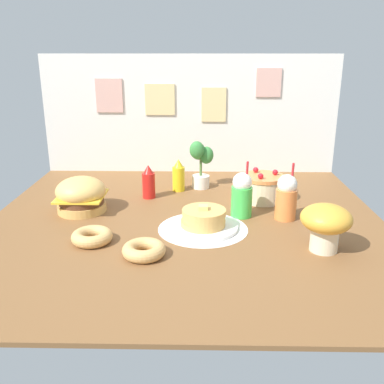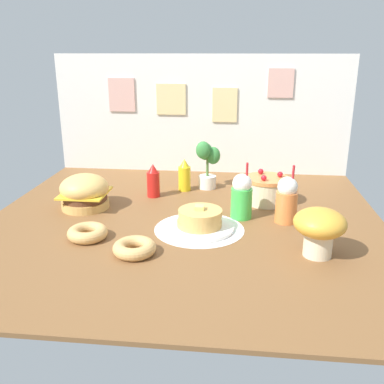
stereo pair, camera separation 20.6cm
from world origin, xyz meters
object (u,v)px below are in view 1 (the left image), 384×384
at_px(donut_pink_glaze, 92,236).
at_px(donut_chocolate, 144,250).
at_px(cream_soda_cup, 242,195).
at_px(layer_cake, 262,188).
at_px(orange_float_cup, 286,197).
at_px(mushroom_stool, 326,223).
at_px(pancake_stack, 203,220).
at_px(ketchup_bottle, 149,183).
at_px(burger, 81,195).
at_px(mustard_bottle, 179,176).
at_px(potted_plant, 201,163).

distance_m(donut_pink_glaze, donut_chocolate, 0.31).
height_order(cream_soda_cup, donut_chocolate, cream_soda_cup).
relative_size(layer_cake, orange_float_cup, 0.83).
bearing_deg(mushroom_stool, layer_cake, 105.40).
bearing_deg(pancake_stack, ketchup_bottle, 124.57).
distance_m(pancake_stack, mushroom_stool, 0.62).
bearing_deg(donut_pink_glaze, cream_soda_cup, 25.65).
distance_m(burger, layer_cake, 1.11).
distance_m(layer_cake, mustard_bottle, 0.57).
xyz_separation_m(donut_pink_glaze, donut_chocolate, (0.28, -0.14, 0.00)).
relative_size(orange_float_cup, donut_chocolate, 1.61).
relative_size(mustard_bottle, potted_plant, 0.66).
distance_m(ketchup_bottle, cream_soda_cup, 0.64).
relative_size(burger, mushroom_stool, 1.21).
bearing_deg(layer_cake, ketchup_bottle, 177.06).
distance_m(burger, pancake_stack, 0.76).
xyz_separation_m(pancake_stack, ketchup_bottle, (-0.35, 0.50, 0.05)).
xyz_separation_m(donut_pink_glaze, mushroom_stool, (1.12, -0.07, 0.11)).
distance_m(cream_soda_cup, potted_plant, 0.58).
height_order(orange_float_cup, donut_chocolate, orange_float_cup).
distance_m(burger, potted_plant, 0.84).
relative_size(mustard_bottle, mushroom_stool, 0.91).
relative_size(burger, cream_soda_cup, 0.88).
bearing_deg(layer_cake, mushroom_stool, -74.60).
bearing_deg(cream_soda_cup, mushroom_stool, -51.18).
distance_m(ketchup_bottle, orange_float_cup, 0.88).
relative_size(donut_pink_glaze, potted_plant, 0.61).
distance_m(mustard_bottle, donut_chocolate, 0.98).
bearing_deg(potted_plant, cream_soda_cup, -66.17).
relative_size(pancake_stack, potted_plant, 1.11).
distance_m(layer_cake, mushroom_stool, 0.74).
distance_m(pancake_stack, donut_chocolate, 0.42).
xyz_separation_m(mustard_bottle, mushroom_stool, (0.73, -0.90, 0.04)).
relative_size(burger, donut_pink_glaze, 1.43).
height_order(mustard_bottle, orange_float_cup, orange_float_cup).
xyz_separation_m(orange_float_cup, potted_plant, (-0.48, 0.56, 0.05)).
xyz_separation_m(cream_soda_cup, mushroom_stool, (0.35, -0.44, 0.01)).
height_order(donut_pink_glaze, donut_chocolate, same).
height_order(burger, orange_float_cup, orange_float_cup).
xyz_separation_m(burger, pancake_stack, (0.71, -0.25, -0.05)).
xyz_separation_m(cream_soda_cup, donut_pink_glaze, (-0.77, -0.37, -0.10)).
distance_m(mustard_bottle, potted_plant, 0.18).
height_order(orange_float_cup, potted_plant, potted_plant).
height_order(burger, donut_chocolate, burger).
relative_size(donut_chocolate, potted_plant, 0.61).
distance_m(mustard_bottle, mushroom_stool, 1.16).
bearing_deg(mustard_bottle, ketchup_bottle, -140.53).
height_order(burger, pancake_stack, burger).
distance_m(orange_float_cup, donut_chocolate, 0.88).
xyz_separation_m(layer_cake, mushroom_stool, (0.20, -0.71, 0.06)).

